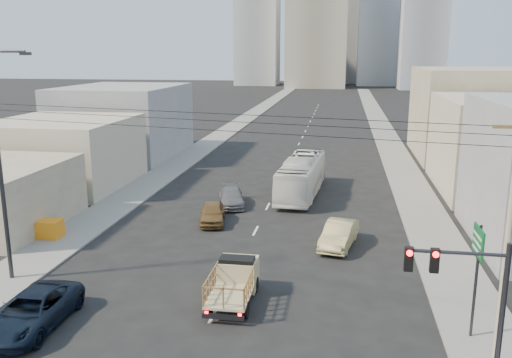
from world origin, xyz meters
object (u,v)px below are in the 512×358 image
(navy_pickup, at_px, (32,311))
(traffic_signal, at_px, (470,299))
(green_sign, at_px, (477,255))
(utility_pole, at_px, (508,242))
(streetlamp_left, at_px, (1,161))
(crate_stack, at_px, (47,229))
(sedan_grey, at_px, (232,197))
(flatbed_pickup, at_px, (234,280))
(city_bus, at_px, (302,176))
(sedan_tan, at_px, (339,234))
(sedan_brown, at_px, (213,213))

(navy_pickup, distance_m, traffic_signal, 17.87)
(green_sign, bearing_deg, utility_pole, -82.33)
(navy_pickup, xyz_separation_m, traffic_signal, (17.31, -2.95, 3.31))
(green_sign, distance_m, streetlamp_left, 22.86)
(crate_stack, bearing_deg, sedan_grey, 43.32)
(traffic_signal, height_order, crate_stack, traffic_signal)
(crate_stack, bearing_deg, flatbed_pickup, -26.77)
(flatbed_pickup, distance_m, navy_pickup, 9.09)
(city_bus, bearing_deg, utility_pole, -65.49)
(sedan_tan, bearing_deg, sedan_brown, 170.23)
(navy_pickup, height_order, sedan_brown, navy_pickup)
(flatbed_pickup, bearing_deg, streetlamp_left, 177.04)
(flatbed_pickup, height_order, sedan_grey, flatbed_pickup)
(flatbed_pickup, height_order, city_bus, city_bus)
(city_bus, bearing_deg, sedan_brown, -118.18)
(sedan_tan, relative_size, streetlamp_left, 0.39)
(traffic_signal, relative_size, streetlamp_left, 0.50)
(flatbed_pickup, distance_m, sedan_tan, 9.79)
(flatbed_pickup, distance_m, green_sign, 11.00)
(sedan_brown, relative_size, sedan_grey, 0.91)
(green_sign, bearing_deg, flatbed_pickup, 169.87)
(sedan_brown, xyz_separation_m, streetlamp_left, (-8.12, -11.26, 5.72))
(sedan_grey, bearing_deg, flatbed_pickup, -91.62)
(sedan_brown, bearing_deg, green_sign, -54.62)
(sedan_brown, bearing_deg, utility_pole, -58.74)
(sedan_grey, height_order, streetlamp_left, streetlamp_left)
(sedan_brown, relative_size, streetlamp_left, 0.35)
(green_sign, bearing_deg, crate_stack, 160.07)
(flatbed_pickup, relative_size, city_bus, 0.38)
(flatbed_pickup, bearing_deg, traffic_signal, -37.05)
(flatbed_pickup, height_order, navy_pickup, flatbed_pickup)
(sedan_grey, distance_m, traffic_signal, 26.75)
(sedan_tan, height_order, green_sign, green_sign)
(navy_pickup, bearing_deg, flatbed_pickup, 25.48)
(city_bus, relative_size, sedan_brown, 2.73)
(flatbed_pickup, height_order, streetlamp_left, streetlamp_left)
(navy_pickup, bearing_deg, utility_pole, -1.50)
(green_sign, xyz_separation_m, utility_pole, (0.34, -2.50, 1.44))
(traffic_signal, height_order, utility_pole, utility_pole)
(flatbed_pickup, height_order, sedan_brown, flatbed_pickup)
(navy_pickup, xyz_separation_m, crate_stack, (-5.46, 10.82, -0.08))
(city_bus, xyz_separation_m, sedan_brown, (-5.59, -8.76, -0.88))
(navy_pickup, height_order, green_sign, green_sign)
(city_bus, bearing_deg, flatbed_pickup, -90.25)
(traffic_signal, bearing_deg, city_bus, 105.17)
(flatbed_pickup, xyz_separation_m, sedan_brown, (-3.93, 11.88, -0.38))
(flatbed_pickup, xyz_separation_m, crate_stack, (-13.65, 6.89, -0.40))
(navy_pickup, xyz_separation_m, sedan_tan, (13.12, 12.39, 0.01))
(sedan_brown, bearing_deg, flatbed_pickup, -82.71)
(green_sign, height_order, crate_stack, green_sign)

